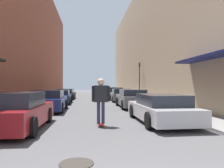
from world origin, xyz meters
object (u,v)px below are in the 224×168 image
at_px(parked_car_left_1, 49,101).
at_px(parked_car_right_3, 115,93).
at_px(skateboarder, 101,96).
at_px(traffic_light, 139,77).
at_px(parked_car_right_5, 107,91).
at_px(manhole_cover, 76,164).
at_px(parked_car_right_0, 161,109).
at_px(parked_car_left_0, 17,112).
at_px(parked_car_left_2, 60,97).
at_px(parked_car_right_4, 111,92).
at_px(parked_car_left_3, 66,94).
at_px(parked_car_right_2, 121,95).
at_px(parked_car_right_1, 132,99).

relative_size(parked_car_left_1, parked_car_right_3, 0.94).
bearing_deg(skateboarder, traffic_light, 71.13).
relative_size(parked_car_right_5, manhole_cover, 5.59).
bearing_deg(parked_car_right_0, parked_car_left_0, -171.10).
distance_m(parked_car_left_1, parked_car_left_2, 5.37).
height_order(parked_car_right_0, traffic_light, traffic_light).
bearing_deg(skateboarder, parked_car_left_1, 119.35).
distance_m(parked_car_left_0, parked_car_right_3, 18.69).
distance_m(parked_car_right_4, manhole_cover, 27.06).
distance_m(parked_car_left_3, parked_car_right_3, 5.73).
bearing_deg(parked_car_left_1, parked_car_right_5, 76.45).
bearing_deg(skateboarder, manhole_cover, -100.20).
height_order(parked_car_left_1, manhole_cover, parked_car_left_1).
xyz_separation_m(parked_car_right_5, skateboarder, (-2.77, -28.57, 0.55)).
bearing_deg(parked_car_right_2, parked_car_left_1, -127.63).
relative_size(parked_car_left_0, manhole_cover, 6.21).
height_order(parked_car_right_3, parked_car_right_5, parked_car_right_3).
xyz_separation_m(parked_car_right_0, skateboarder, (-2.57, -0.46, 0.56)).
xyz_separation_m(parked_car_left_0, parked_car_right_0, (5.59, 0.87, -0.06)).
bearing_deg(traffic_light, parked_car_right_3, 137.54).
bearing_deg(parked_car_right_2, parked_car_left_2, -161.48).
bearing_deg(parked_car_right_2, parked_car_right_3, 90.17).
bearing_deg(manhole_cover, parked_car_left_1, 103.18).
height_order(parked_car_right_3, traffic_light, traffic_light).
height_order(parked_car_left_2, parked_car_left_3, parked_car_left_2).
relative_size(parked_car_right_2, parked_car_right_4, 0.86).
bearing_deg(manhole_cover, parked_car_right_1, 72.76).
distance_m(parked_car_right_0, traffic_light, 15.01).
distance_m(parked_car_left_2, parked_car_right_3, 8.87).
distance_m(parked_car_right_5, traffic_light, 13.80).
height_order(parked_car_right_2, parked_car_right_5, parked_car_right_2).
height_order(parked_car_left_0, parked_car_right_1, parked_car_left_0).
bearing_deg(parked_car_left_2, parked_car_right_2, 18.52).
relative_size(parked_car_right_4, parked_car_right_5, 1.19).
bearing_deg(parked_car_left_2, parked_car_right_0, -61.43).
xyz_separation_m(parked_car_left_0, parked_car_right_3, (5.71, 17.80, -0.03)).
bearing_deg(parked_car_left_2, parked_car_left_3, 90.60).
relative_size(parked_car_right_3, parked_car_right_4, 0.95).
xyz_separation_m(parked_car_left_1, traffic_light, (8.05, 9.99, 1.90)).
xyz_separation_m(parked_car_left_1, parked_car_right_4, (5.66, 17.64, 0.00)).
bearing_deg(parked_car_left_3, parked_car_left_2, -89.40).
xyz_separation_m(parked_car_left_0, skateboarder, (3.02, 0.41, 0.50)).
bearing_deg(parked_car_left_1, parked_car_right_2, 52.37).
height_order(parked_car_left_0, traffic_light, traffic_light).
bearing_deg(parked_car_left_3, parked_car_right_4, 47.91).
relative_size(parked_car_right_2, traffic_light, 1.02).
height_order(parked_car_right_5, traffic_light, traffic_light).
bearing_deg(parked_car_left_0, parked_car_right_4, 75.95).
bearing_deg(parked_car_left_3, traffic_light, -9.02).
height_order(parked_car_left_1, parked_car_right_5, parked_car_left_1).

